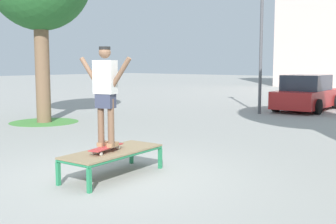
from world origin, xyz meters
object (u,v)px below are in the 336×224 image
(skate_box, at_px, (113,153))
(skateboard, at_px, (106,148))
(light_post, at_px, (262,15))
(skater, at_px, (105,89))
(car_red, at_px, (307,94))

(skate_box, relative_size, skateboard, 2.38)
(skateboard, distance_m, light_post, 10.97)
(skate_box, xyz_separation_m, skater, (0.01, -0.16, 1.12))
(car_red, bearing_deg, light_post, -110.60)
(car_red, xyz_separation_m, light_post, (-0.92, -2.46, 3.13))
(light_post, bearing_deg, skater, -76.62)
(skate_box, xyz_separation_m, car_red, (-1.49, 12.48, 0.28))
(skater, distance_m, light_post, 10.72)
(car_red, bearing_deg, skater, -83.24)
(skate_box, height_order, skateboard, skateboard)
(skate_box, bearing_deg, skater, -85.08)
(skater, relative_size, car_red, 0.39)
(light_post, bearing_deg, skateboard, -76.62)
(light_post, bearing_deg, skate_box, -76.49)
(car_red, height_order, light_post, light_post)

